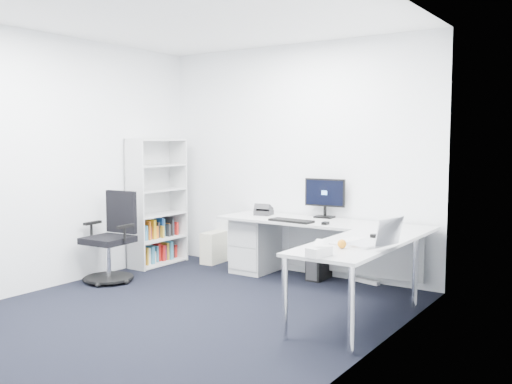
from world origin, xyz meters
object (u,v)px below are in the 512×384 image
Objects in this scene: bookshelf at (157,202)px; laptop at (366,230)px; task_chair at (108,237)px; monitor at (325,198)px; l_desk at (306,258)px.

bookshelf reaches higher than laptop.
task_chair is 2.47m from monitor.
monitor is at bearing 99.27° from l_desk.
bookshelf is at bearing -170.36° from monitor.
laptop is (3.14, -0.76, 0.03)m from bookshelf.
bookshelf is at bearing 178.68° from l_desk.
bookshelf reaches higher than l_desk.
l_desk is at bearing 20.32° from task_chair.
task_chair is 3.00m from laptop.
bookshelf is at bearing 95.61° from task_chair.
bookshelf reaches higher than task_chair.
task_chair reaches higher than l_desk.
monitor is (1.91, 1.51, 0.43)m from task_chair.
bookshelf is 4.27× the size of laptop.
l_desk is at bearing 154.71° from laptop.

